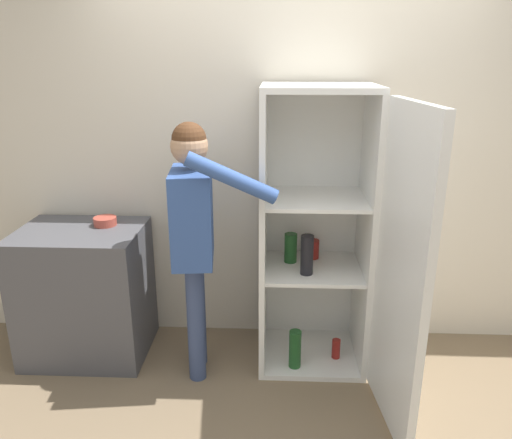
# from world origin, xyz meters

# --- Properties ---
(ground_plane) EXTENTS (12.00, 12.00, 0.00)m
(ground_plane) POSITION_xyz_m (0.00, 0.00, 0.00)
(ground_plane) COLOR #7A664C
(wall_back) EXTENTS (7.00, 0.06, 2.55)m
(wall_back) POSITION_xyz_m (0.00, 0.98, 1.27)
(wall_back) COLOR beige
(wall_back) RESTS_ON ground_plane
(refrigerator) EXTENTS (0.79, 1.27, 1.80)m
(refrigerator) POSITION_xyz_m (0.25, 0.53, 0.89)
(refrigerator) COLOR white
(refrigerator) RESTS_ON ground_plane
(person) EXTENTS (0.65, 0.55, 1.61)m
(person) POSITION_xyz_m (-0.57, 0.44, 1.02)
(person) COLOR #384770
(person) RESTS_ON ground_plane
(counter) EXTENTS (0.80, 0.61, 0.89)m
(counter) POSITION_xyz_m (-1.35, 0.62, 0.44)
(counter) COLOR #4C4C51
(counter) RESTS_ON ground_plane
(bowl) EXTENTS (0.15, 0.15, 0.06)m
(bowl) POSITION_xyz_m (-1.21, 0.73, 0.92)
(bowl) COLOR #B24738
(bowl) RESTS_ON counter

